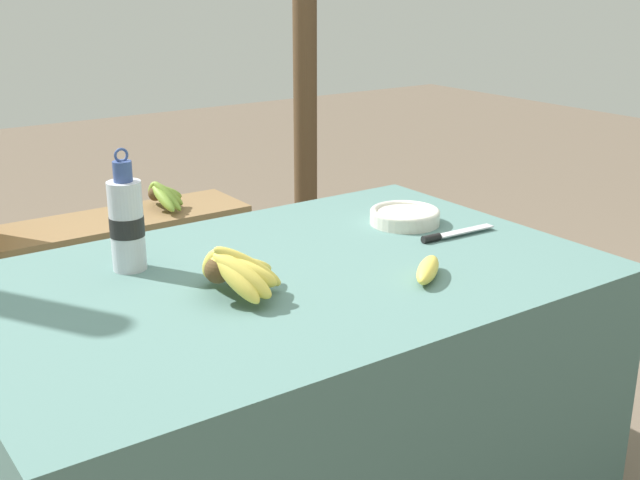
{
  "coord_description": "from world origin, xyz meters",
  "views": [
    {
      "loc": [
        -0.95,
        -1.49,
        1.36
      ],
      "look_at": [
        0.13,
        0.05,
        0.72
      ],
      "focal_mm": 45.0,
      "sensor_mm": 36.0,
      "label": 1
    }
  ],
  "objects_px": {
    "banana_bunch_ripe": "(233,268)",
    "water_bottle": "(127,223)",
    "loose_banana_front": "(428,270)",
    "knife": "(448,235)",
    "wooden_bench": "(53,249)",
    "serving_bowl": "(405,216)",
    "banana_bunch_green": "(162,194)"
  },
  "relations": [
    {
      "from": "banana_bunch_ripe",
      "to": "serving_bowl",
      "type": "xyz_separation_m",
      "value": [
        0.65,
        0.19,
        -0.04
      ]
    },
    {
      "from": "banana_bunch_ripe",
      "to": "water_bottle",
      "type": "distance_m",
      "value": 0.32
    },
    {
      "from": "loose_banana_front",
      "to": "knife",
      "type": "xyz_separation_m",
      "value": [
        0.24,
        0.19,
        -0.01
      ]
    },
    {
      "from": "loose_banana_front",
      "to": "wooden_bench",
      "type": "height_order",
      "value": "loose_banana_front"
    },
    {
      "from": "wooden_bench",
      "to": "banana_bunch_green",
      "type": "height_order",
      "value": "banana_bunch_green"
    },
    {
      "from": "water_bottle",
      "to": "banana_bunch_green",
      "type": "bearing_deg",
      "value": 62.69
    },
    {
      "from": "serving_bowl",
      "to": "knife",
      "type": "relative_size",
      "value": 0.83
    },
    {
      "from": "banana_bunch_ripe",
      "to": "wooden_bench",
      "type": "height_order",
      "value": "banana_bunch_ripe"
    },
    {
      "from": "water_bottle",
      "to": "banana_bunch_green",
      "type": "xyz_separation_m",
      "value": [
        0.58,
        1.12,
        -0.27
      ]
    },
    {
      "from": "serving_bowl",
      "to": "knife",
      "type": "distance_m",
      "value": 0.16
    },
    {
      "from": "loose_banana_front",
      "to": "banana_bunch_green",
      "type": "distance_m",
      "value": 1.59
    },
    {
      "from": "knife",
      "to": "wooden_bench",
      "type": "relative_size",
      "value": 0.16
    },
    {
      "from": "banana_bunch_ripe",
      "to": "water_bottle",
      "type": "height_order",
      "value": "water_bottle"
    },
    {
      "from": "wooden_bench",
      "to": "serving_bowl",
      "type": "bearing_deg",
      "value": -62.64
    },
    {
      "from": "knife",
      "to": "water_bottle",
      "type": "bearing_deg",
      "value": 164.1
    },
    {
      "from": "banana_bunch_ripe",
      "to": "serving_bowl",
      "type": "height_order",
      "value": "banana_bunch_ripe"
    },
    {
      "from": "wooden_bench",
      "to": "knife",
      "type": "bearing_deg",
      "value": -65.14
    },
    {
      "from": "loose_banana_front",
      "to": "water_bottle",
      "type": "bearing_deg",
      "value": 139.78
    },
    {
      "from": "banana_bunch_ripe",
      "to": "knife",
      "type": "height_order",
      "value": "banana_bunch_ripe"
    },
    {
      "from": "banana_bunch_ripe",
      "to": "wooden_bench",
      "type": "xyz_separation_m",
      "value": [
        0.02,
        1.42,
        -0.37
      ]
    },
    {
      "from": "serving_bowl",
      "to": "knife",
      "type": "height_order",
      "value": "serving_bowl"
    },
    {
      "from": "banana_bunch_green",
      "to": "serving_bowl",
      "type": "bearing_deg",
      "value": -81.16
    },
    {
      "from": "banana_bunch_ripe",
      "to": "loose_banana_front",
      "type": "bearing_deg",
      "value": -20.95
    },
    {
      "from": "banana_bunch_ripe",
      "to": "water_bottle",
      "type": "xyz_separation_m",
      "value": [
        -0.12,
        0.29,
        0.05
      ]
    },
    {
      "from": "serving_bowl",
      "to": "water_bottle",
      "type": "bearing_deg",
      "value": 172.53
    },
    {
      "from": "serving_bowl",
      "to": "banana_bunch_green",
      "type": "relative_size",
      "value": 0.71
    },
    {
      "from": "banana_bunch_green",
      "to": "water_bottle",
      "type": "bearing_deg",
      "value": -117.31
    },
    {
      "from": "water_bottle",
      "to": "loose_banana_front",
      "type": "height_order",
      "value": "water_bottle"
    },
    {
      "from": "loose_banana_front",
      "to": "wooden_bench",
      "type": "relative_size",
      "value": 0.1
    },
    {
      "from": "water_bottle",
      "to": "banana_bunch_green",
      "type": "relative_size",
      "value": 1.06
    },
    {
      "from": "wooden_bench",
      "to": "banana_bunch_green",
      "type": "distance_m",
      "value": 0.47
    },
    {
      "from": "banana_bunch_ripe",
      "to": "banana_bunch_green",
      "type": "xyz_separation_m",
      "value": [
        0.46,
        1.42,
        -0.23
      ]
    }
  ]
}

